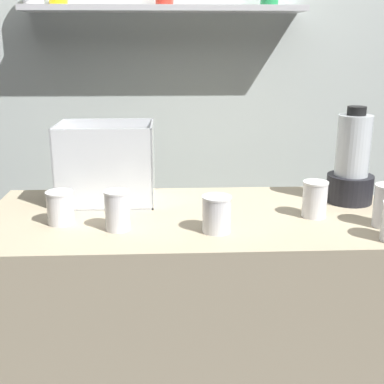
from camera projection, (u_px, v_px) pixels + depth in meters
The scene contains 8 objects.
counter at pixel (192, 331), 1.82m from camera, with size 1.40×0.64×0.90m, color tan.
back_wall_unit at pixel (183, 86), 2.32m from camera, with size 2.60×0.24×2.50m.
carrot_display_bin at pixel (106, 176), 1.82m from camera, with size 0.34×0.24×0.28m.
blender_pitcher at pixel (352, 165), 1.79m from camera, with size 0.16×0.16×0.35m.
juice_cup_mango_far_left at pixel (60, 209), 1.60m from camera, with size 0.09×0.09×0.11m.
juice_cup_pomegranate_left at pixel (117, 213), 1.55m from camera, with size 0.08×0.08×0.13m.
juice_cup_orange_middle at pixel (216, 216), 1.53m from camera, with size 0.09×0.09×0.11m.
juice_cup_beet_right at pixel (315, 201), 1.66m from camera, with size 0.08×0.08×0.12m.
Camera 1 is at (-0.07, -1.60, 1.46)m, focal length 46.88 mm.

